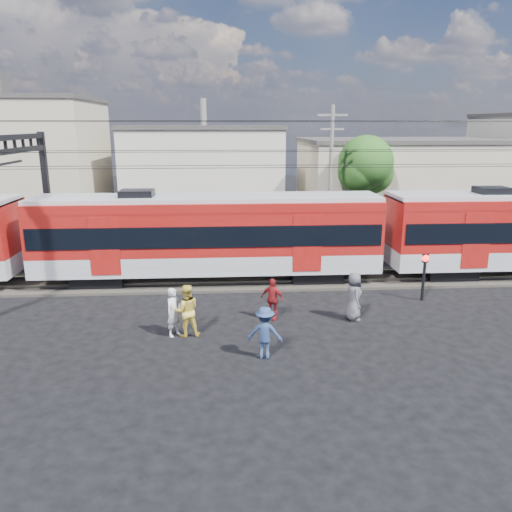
% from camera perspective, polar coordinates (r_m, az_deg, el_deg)
% --- Properties ---
extents(ground, '(120.00, 120.00, 0.00)m').
position_cam_1_polar(ground, '(16.77, -1.78, -11.26)').
color(ground, black).
rests_on(ground, ground).
extents(track_bed, '(70.00, 3.40, 0.12)m').
position_cam_1_polar(track_bed, '(24.19, -2.44, -2.78)').
color(track_bed, '#2D2823').
rests_on(track_bed, ground).
extents(rail_near, '(70.00, 0.12, 0.12)m').
position_cam_1_polar(rail_near, '(23.44, -2.40, -3.06)').
color(rail_near, '#59544C').
rests_on(rail_near, track_bed).
extents(rail_far, '(70.00, 0.12, 0.12)m').
position_cam_1_polar(rail_far, '(24.87, -2.48, -2.00)').
color(rail_far, '#59544C').
rests_on(rail_far, track_bed).
extents(commuter_train, '(50.30, 3.08, 4.17)m').
position_cam_1_polar(commuter_train, '(23.59, -4.99, 2.60)').
color(commuter_train, black).
rests_on(commuter_train, ground).
extents(catenary, '(70.00, 9.30, 7.52)m').
position_cam_1_polar(catenary, '(24.56, -23.42, 8.40)').
color(catenary, black).
rests_on(catenary, ground).
extents(building_west, '(14.28, 10.20, 9.30)m').
position_cam_1_polar(building_west, '(42.50, -27.01, 9.57)').
color(building_west, '#BBAB8F').
rests_on(building_west, ground).
extents(building_midwest, '(12.24, 12.24, 7.30)m').
position_cam_1_polar(building_midwest, '(42.25, -5.86, 9.70)').
color(building_midwest, '#BAB5A3').
rests_on(building_midwest, ground).
extents(building_mideast, '(16.32, 10.20, 6.30)m').
position_cam_1_polar(building_mideast, '(41.86, 16.71, 8.42)').
color(building_mideast, '#BBAB8F').
rests_on(building_mideast, ground).
extents(utility_pole_mid, '(1.80, 0.24, 8.50)m').
position_cam_1_polar(utility_pole_mid, '(30.87, 8.51, 9.39)').
color(utility_pole_mid, slate).
rests_on(utility_pole_mid, ground).
extents(tree_near, '(3.82, 3.64, 6.72)m').
position_cam_1_polar(tree_near, '(34.63, 12.68, 9.98)').
color(tree_near, '#382619').
rests_on(tree_near, ground).
extents(pedestrian_a, '(0.75, 0.77, 1.78)m').
position_cam_1_polar(pedestrian_a, '(18.12, -9.36, -6.34)').
color(pedestrian_a, silver).
rests_on(pedestrian_a, ground).
extents(pedestrian_b, '(1.05, 0.89, 1.92)m').
position_cam_1_polar(pedestrian_b, '(17.99, -7.97, -6.19)').
color(pedestrian_b, '#E3C647').
rests_on(pedestrian_b, ground).
extents(pedestrian_c, '(1.25, 0.88, 1.75)m').
position_cam_1_polar(pedestrian_c, '(16.23, 1.02, -8.76)').
color(pedestrian_c, navy).
rests_on(pedestrian_c, ground).
extents(pedestrian_d, '(1.03, 0.86, 1.65)m').
position_cam_1_polar(pedestrian_d, '(19.38, 1.86, -4.91)').
color(pedestrian_d, maroon).
rests_on(pedestrian_d, ground).
extents(pedestrian_e, '(0.62, 0.94, 1.91)m').
position_cam_1_polar(pedestrian_e, '(19.64, 11.11, -4.54)').
color(pedestrian_e, '#4C4C51').
rests_on(pedestrian_e, ground).
extents(crossing_signal, '(0.30, 0.30, 2.08)m').
position_cam_1_polar(crossing_signal, '(22.39, 18.71, -1.34)').
color(crossing_signal, black).
rests_on(crossing_signal, ground).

